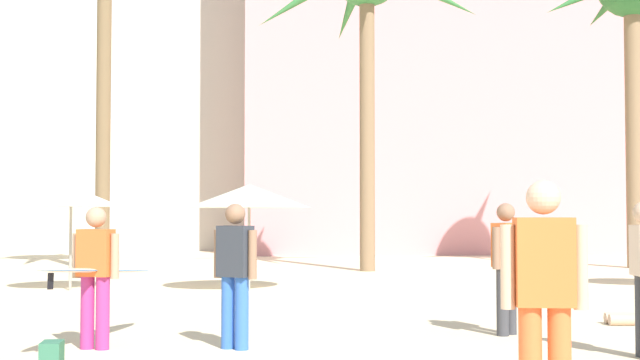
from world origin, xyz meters
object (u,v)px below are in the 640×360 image
object	(u,v)px
cafe_umbrella_3	(71,196)
person_far_right	(544,297)
person_near_left	(506,262)
palm_tree_left	(632,5)
person_mid_center	(97,271)
cafe_umbrella_2	(249,196)
person_near_right	(235,269)

from	to	relation	value
cafe_umbrella_3	person_far_right	distance (m)	13.72
person_near_left	cafe_umbrella_3	bearing A→B (deg)	0.87
palm_tree_left	person_mid_center	distance (m)	20.51
palm_tree_left	cafe_umbrella_3	bearing A→B (deg)	-157.08
palm_tree_left	person_mid_center	size ratio (longest dim) A/B	3.38
cafe_umbrella_2	cafe_umbrella_3	xyz separation A→B (m)	(-3.70, 0.27, -0.01)
palm_tree_left	person_near_left	world-z (taller)	palm_tree_left
person_near_right	person_far_right	xyz separation A→B (m)	(2.23, -4.30, 0.07)
person_near_left	cafe_umbrella_2	bearing A→B (deg)	-17.63
palm_tree_left	person_far_right	xyz separation A→B (m)	(-9.23, -18.76, -6.80)
palm_tree_left	cafe_umbrella_3	world-z (taller)	palm_tree_left
person_mid_center	person_far_right	distance (m)	5.97
person_near_left	person_far_right	xyz separation A→B (m)	(-1.29, -5.22, 0.05)
person_near_left	person_far_right	distance (m)	5.38
palm_tree_left	person_near_left	xyz separation A→B (m)	(-7.94, -13.54, -6.85)
person_mid_center	person_far_right	bearing A→B (deg)	-119.73
palm_tree_left	person_far_right	bearing A→B (deg)	-116.21
person_mid_center	person_near_left	bearing A→B (deg)	-62.64
cafe_umbrella_2	person_far_right	bearing A→B (deg)	-80.19
person_near_left	palm_tree_left	bearing A→B (deg)	-74.14
person_far_right	cafe_umbrella_2	bearing A→B (deg)	-162.01
person_near_right	cafe_umbrella_2	bearing A→B (deg)	-145.51
palm_tree_left	cafe_umbrella_3	distance (m)	17.33
cafe_umbrella_2	person_near_right	bearing A→B (deg)	-90.95
palm_tree_left	cafe_umbrella_2	size ratio (longest dim) A/B	3.70
person_near_right	person_near_left	xyz separation A→B (m)	(3.52, 0.91, 0.01)
cafe_umbrella_2	person_mid_center	world-z (taller)	cafe_umbrella_2
person_near_right	person_near_left	bearing A→B (deg)	140.02
cafe_umbrella_2	person_far_right	distance (m)	12.35
cafe_umbrella_3	person_mid_center	bearing A→B (deg)	-76.15
cafe_umbrella_3	person_mid_center	size ratio (longest dim) A/B	0.77
person_mid_center	palm_tree_left	bearing A→B (deg)	-22.69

